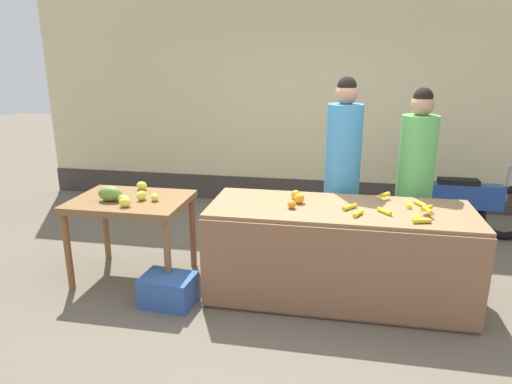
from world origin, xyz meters
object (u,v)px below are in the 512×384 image
(produce_crate, at_px, (168,290))
(vendor_woman_blue_shirt, at_px, (342,174))
(parked_motorcycle, at_px, (464,205))
(produce_sack, at_px, (229,237))
(vendor_woman_green_shirt, at_px, (415,182))

(produce_crate, bearing_deg, vendor_woman_blue_shirt, 37.42)
(parked_motorcycle, height_order, produce_sack, parked_motorcycle)
(parked_motorcycle, relative_size, produce_sack, 3.62)
(vendor_woman_blue_shirt, height_order, produce_crate, vendor_woman_blue_shirt)
(parked_motorcycle, bearing_deg, produce_crate, -143.65)
(parked_motorcycle, distance_m, produce_sack, 2.77)
(parked_motorcycle, xyz_separation_m, produce_crate, (-2.84, -2.09, -0.27))
(vendor_woman_blue_shirt, relative_size, parked_motorcycle, 1.17)
(vendor_woman_blue_shirt, distance_m, produce_sack, 1.35)
(produce_sack, bearing_deg, parked_motorcycle, 22.06)
(produce_crate, bearing_deg, vendor_woman_green_shirt, 28.16)
(produce_crate, bearing_deg, parked_motorcycle, 36.35)
(produce_crate, bearing_deg, produce_sack, 75.29)
(vendor_woman_green_shirt, distance_m, produce_sack, 1.95)
(vendor_woman_green_shirt, xyz_separation_m, parked_motorcycle, (0.74, 0.96, -0.50))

